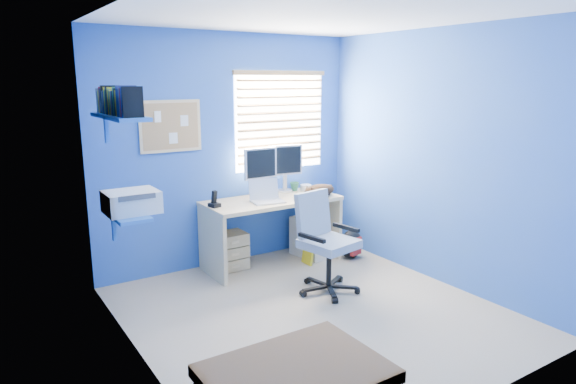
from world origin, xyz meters
TOP-DOWN VIEW (x-y plane):
  - floor at (0.00, 0.00)m, footprint 3.00×3.20m
  - ceiling at (0.00, 0.00)m, footprint 3.00×3.20m
  - wall_back at (0.00, 1.60)m, footprint 3.00×0.01m
  - wall_front at (0.00, -1.60)m, footprint 3.00×0.01m
  - wall_left at (-1.50, 0.00)m, footprint 0.01×3.20m
  - wall_right at (1.50, 0.00)m, footprint 0.01×3.20m
  - desk at (0.33, 1.26)m, footprint 1.48×0.65m
  - laptop at (0.22, 1.14)m, footprint 0.37×0.31m
  - monitor_left at (0.30, 1.45)m, footprint 0.40×0.13m
  - monitor_right at (0.66, 1.50)m, footprint 0.41×0.18m
  - phone at (-0.34, 1.27)m, footprint 0.11×0.13m
  - mug at (0.77, 1.47)m, footprint 0.10×0.09m
  - cd_spindle at (0.89, 1.41)m, footprint 0.13×0.13m
  - cat at (0.84, 1.08)m, footprint 0.43×0.32m
  - tower_pc at (0.80, 1.23)m, footprint 0.25×0.46m
  - drawer_boxes at (-0.13, 1.37)m, footprint 0.35×0.28m
  - yellow_book at (0.66, 1.03)m, footprint 0.03×0.17m
  - backpack at (1.18, 0.91)m, footprint 0.32×0.27m
  - office_chair at (0.38, 0.35)m, footprint 0.65×0.65m
  - window_blinds at (0.65, 1.57)m, footprint 1.15×0.05m
  - corkboard at (-0.65, 1.58)m, footprint 0.64×0.02m
  - wall_shelves at (-1.35, 0.75)m, footprint 0.42×0.90m

SIDE VIEW (x-z plane):
  - floor at x=0.00m, z-range 0.00..0.00m
  - yellow_book at x=0.66m, z-range 0.00..0.24m
  - backpack at x=1.18m, z-range 0.00..0.33m
  - drawer_boxes at x=-0.13m, z-range 0.00..0.41m
  - tower_pc at x=0.80m, z-range 0.00..0.45m
  - office_chair at x=0.38m, z-range -0.12..0.84m
  - desk at x=0.33m, z-range 0.00..0.74m
  - cd_spindle at x=0.89m, z-range 0.74..0.81m
  - mug at x=0.77m, z-range 0.74..0.84m
  - cat at x=0.84m, z-range 0.74..0.88m
  - phone at x=-0.34m, z-range 0.74..0.91m
  - laptop at x=0.22m, z-range 0.74..0.96m
  - monitor_left at x=0.30m, z-range 0.74..1.28m
  - monitor_right at x=0.66m, z-range 0.74..1.28m
  - wall_back at x=0.00m, z-range 0.00..2.50m
  - wall_front at x=0.00m, z-range 0.00..2.50m
  - wall_left at x=-1.50m, z-range 0.00..2.50m
  - wall_right at x=1.50m, z-range 0.00..2.50m
  - wall_shelves at x=-1.35m, z-range 0.91..1.96m
  - corkboard at x=-0.65m, z-range 1.29..1.81m
  - window_blinds at x=0.65m, z-range 1.00..2.10m
  - ceiling at x=0.00m, z-range 2.50..2.50m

